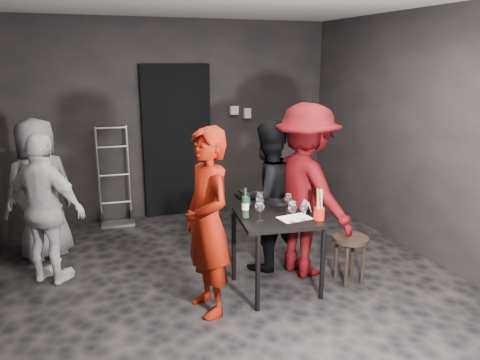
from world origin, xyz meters
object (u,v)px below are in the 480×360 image
object	(u,v)px
server_red	(207,214)
breadstick_cup	(319,205)
woman_black	(267,193)
wine_bottle	(245,206)
hand_truck	(116,206)
bystander_cream	(46,209)
stool	(350,246)
man_maroon	(306,177)
tasting_table	(277,225)
bystander_grey	(40,186)

from	to	relation	value
server_red	breadstick_cup	distance (m)	1.03
woman_black	wine_bottle	world-z (taller)	woman_black
hand_truck	wine_bottle	distance (m)	2.67
bystander_cream	hand_truck	bearing A→B (deg)	-77.97
wine_bottle	stool	bearing A→B (deg)	-8.30
woman_black	man_maroon	size ratio (longest dim) A/B	0.80
tasting_table	bystander_grey	distance (m)	2.66
tasting_table	breadstick_cup	bearing A→B (deg)	-37.14
stool	bystander_cream	size ratio (longest dim) A/B	0.31
man_maroon	wine_bottle	xyz separation A→B (m)	(-0.72, -0.20, -0.17)
bystander_grey	breadstick_cup	xyz separation A→B (m)	(2.43, -1.83, 0.07)
hand_truck	bystander_cream	bearing A→B (deg)	-112.81
tasting_table	breadstick_cup	xyz separation A→B (m)	(0.31, -0.23, 0.24)
hand_truck	bystander_grey	size ratio (longest dim) A/B	0.80
stool	wine_bottle	xyz separation A→B (m)	(-1.05, 0.15, 0.48)
hand_truck	woman_black	world-z (taller)	woman_black
bystander_grey	woman_black	bearing A→B (deg)	125.76
man_maroon	hand_truck	bearing A→B (deg)	20.54
hand_truck	tasting_table	distance (m)	2.80
bystander_cream	bystander_grey	world-z (taller)	bystander_grey
hand_truck	breadstick_cup	world-z (taller)	hand_truck
breadstick_cup	hand_truck	bearing A→B (deg)	120.21
stool	bystander_grey	bearing A→B (deg)	149.54
bystander_cream	breadstick_cup	bearing A→B (deg)	-167.24
bystander_grey	wine_bottle	distance (m)	2.39
stool	tasting_table	bearing A→B (deg)	172.45
hand_truck	bystander_cream	world-z (taller)	bystander_cream
man_maroon	stool	bearing A→B (deg)	-153.84
wine_bottle	man_maroon	bearing A→B (deg)	15.33
bystander_grey	server_red	bearing A→B (deg)	100.33
bystander_grey	wine_bottle	xyz separation A→B (m)	(1.82, -1.54, 0.04)
bystander_cream	wine_bottle	distance (m)	1.95
server_red	bystander_cream	bearing A→B (deg)	-137.81
hand_truck	breadstick_cup	bearing A→B (deg)	-55.73
server_red	tasting_table	bearing A→B (deg)	93.97
hand_truck	bystander_grey	bearing A→B (deg)	-130.71
stool	hand_truck	bearing A→B (deg)	128.19
breadstick_cup	tasting_table	bearing A→B (deg)	142.86
bystander_grey	wine_bottle	bearing A→B (deg)	111.51
wine_bottle	bystander_grey	bearing A→B (deg)	139.85
stool	man_maroon	bearing A→B (deg)	132.98
woman_black	wine_bottle	distance (m)	0.61
hand_truck	woman_black	size ratio (longest dim) A/B	0.80
tasting_table	bystander_cream	size ratio (longest dim) A/B	0.50
tasting_table	woman_black	distance (m)	0.55
bystander_cream	server_red	bearing A→B (deg)	179.66
tasting_table	bystander_grey	xyz separation A→B (m)	(-2.12, 1.59, 0.17)
tasting_table	bystander_grey	size ratio (longest dim) A/B	0.46
stool	man_maroon	size ratio (longest dim) A/B	0.23
tasting_table	man_maroon	bearing A→B (deg)	30.58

